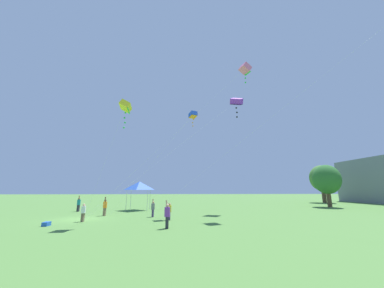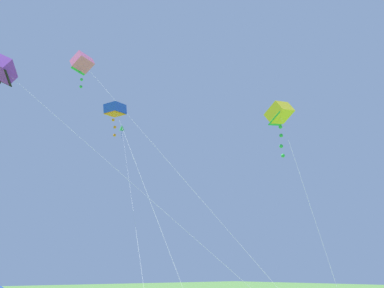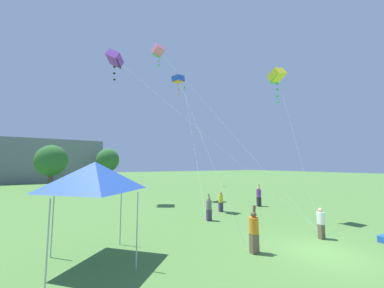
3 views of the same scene
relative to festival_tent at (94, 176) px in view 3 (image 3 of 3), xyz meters
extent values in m
plane|color=#4C7A38|center=(8.95, -4.10, -3.41)|extent=(220.00, 220.00, 0.00)
cube|color=slate|center=(-6.92, 49.73, 1.34)|extent=(26.66, 8.37, 9.51)
cylinder|color=brown|center=(-3.06, 30.69, -2.12)|extent=(0.68, 0.68, 2.59)
ellipsoid|color=#2D662D|center=(-3.06, 30.69, 1.14)|extent=(4.63, 4.17, 4.87)
cylinder|color=brown|center=(7.14, 42.40, -2.01)|extent=(0.74, 0.74, 2.81)
ellipsoid|color=#2D662D|center=(7.14, 42.40, 1.53)|extent=(5.03, 4.53, 5.28)
cylinder|color=#B7B7BC|center=(-1.42, -1.42, -2.00)|extent=(0.05, 0.05, 2.83)
cylinder|color=#B7B7BC|center=(1.42, -1.42, -2.00)|extent=(0.05, 0.05, 2.83)
cylinder|color=#B7B7BC|center=(-1.42, 1.42, -2.00)|extent=(0.05, 0.05, 2.83)
cylinder|color=#B7B7BC|center=(1.42, 1.42, -2.00)|extent=(0.05, 0.05, 2.83)
pyramid|color=blue|center=(0.00, 0.00, 0.00)|extent=(3.15, 3.15, 1.18)
cube|color=#282833|center=(14.79, 4.78, -2.99)|extent=(0.41, 0.22, 0.85)
cylinder|color=purple|center=(14.79, 4.78, -2.21)|extent=(0.43, 0.43, 0.70)
sphere|color=tan|center=(14.79, 4.78, -1.74)|extent=(0.27, 0.27, 0.27)
cylinder|color=tan|center=(14.78, 4.73, -1.63)|extent=(0.18, 0.25, 0.61)
cube|color=brown|center=(10.79, -3.11, -3.04)|extent=(0.36, 0.20, 0.75)
cylinder|color=white|center=(10.79, -3.11, -2.36)|extent=(0.38, 0.38, 0.62)
sphere|color=tan|center=(10.79, -3.11, -1.94)|extent=(0.23, 0.23, 0.23)
cube|color=#473860|center=(7.77, 2.91, -3.03)|extent=(0.37, 0.20, 0.77)
cylinder|color=slate|center=(7.77, 2.91, -2.33)|extent=(0.38, 0.38, 0.63)
sphere|color=tan|center=(7.77, 2.91, -1.91)|extent=(0.24, 0.24, 0.24)
cylinder|color=tan|center=(7.75, 2.90, -1.81)|extent=(0.20, 0.20, 0.54)
cube|color=#473860|center=(10.27, 4.78, -3.04)|extent=(0.36, 0.20, 0.75)
cylinder|color=yellow|center=(10.27, 4.78, -2.35)|extent=(0.38, 0.38, 0.62)
sphere|color=tan|center=(10.27, 4.78, -1.93)|extent=(0.24, 0.24, 0.24)
cube|color=brown|center=(6.34, -2.63, -2.99)|extent=(0.40, 0.22, 0.84)
cylinder|color=orange|center=(6.34, -2.63, -2.22)|extent=(0.42, 0.42, 0.70)
sphere|color=brown|center=(6.34, -2.63, -1.76)|extent=(0.26, 0.26, 0.26)
cylinder|color=brown|center=(6.37, -2.62, -1.65)|extent=(0.20, 0.13, 0.60)
cylinder|color=silver|center=(9.44, 5.30, 5.51)|extent=(2.87, 17.10, 17.86)
cube|color=pink|center=(8.01, 13.85, 14.44)|extent=(1.57, 1.58, 1.22)
cube|color=green|center=(8.01, 13.85, 14.07)|extent=(1.42, 1.17, 0.63)
sphere|color=green|center=(7.94, 13.87, 13.62)|extent=(0.20, 0.20, 0.20)
sphere|color=green|center=(8.07, 13.79, 13.05)|extent=(0.20, 0.20, 0.20)
sphere|color=green|center=(8.08, 13.78, 12.48)|extent=(0.20, 0.20, 0.20)
cylinder|color=silver|center=(6.92, 2.60, 2.46)|extent=(1.12, 9.36, 11.75)
cube|color=blue|center=(7.48, 7.27, 8.33)|extent=(1.24, 1.11, 0.68)
cube|color=orange|center=(7.48, 7.27, 8.06)|extent=(1.10, 1.03, 0.20)
sphere|color=orange|center=(7.44, 7.33, 7.73)|extent=(0.15, 0.15, 0.15)
sphere|color=orange|center=(7.50, 7.22, 7.30)|extent=(0.15, 0.15, 0.15)
sphere|color=orange|center=(7.54, 7.26, 6.88)|extent=(0.15, 0.15, 0.15)
cylinder|color=silver|center=(12.75, 14.33, 6.16)|extent=(11.15, 23.96, 19.16)
cone|color=green|center=(18.32, 26.30, 15.74)|extent=(0.72, 0.77, 0.89)
sphere|color=blue|center=(18.35, 26.26, 15.36)|extent=(0.09, 0.09, 0.09)
sphere|color=blue|center=(18.38, 26.32, 15.09)|extent=(0.09, 0.09, 0.09)
sphere|color=blue|center=(18.35, 26.31, 14.82)|extent=(0.09, 0.09, 0.09)
sphere|color=blue|center=(18.37, 26.37, 14.56)|extent=(0.09, 0.09, 0.09)
cylinder|color=silver|center=(11.81, -1.22, 1.92)|extent=(1.26, 3.40, 10.67)
cube|color=yellow|center=(12.43, 0.48, 7.25)|extent=(1.23, 1.11, 1.17)
cube|color=green|center=(12.43, 0.48, 6.94)|extent=(1.05, 0.80, 0.67)
sphere|color=green|center=(12.48, 0.52, 6.56)|extent=(0.17, 0.17, 0.17)
sphere|color=green|center=(12.37, 0.44, 6.09)|extent=(0.17, 0.17, 0.17)
sphere|color=green|center=(12.43, 0.53, 5.61)|extent=(0.17, 0.17, 0.17)
sphere|color=green|center=(12.40, 0.45, 5.13)|extent=(0.17, 0.17, 0.17)
cylinder|color=silver|center=(7.14, 5.47, 4.37)|extent=(8.23, 17.11, 15.56)
cube|color=purple|center=(3.03, 14.02, 12.15)|extent=(2.14, 2.06, 1.71)
cube|color=black|center=(3.03, 14.02, 11.70)|extent=(1.64, 1.93, 0.95)
sphere|color=black|center=(2.99, 13.94, 11.13)|extent=(0.25, 0.25, 0.25)
sphere|color=black|center=(3.02, 14.01, 10.43)|extent=(0.25, 0.25, 0.25)
sphere|color=black|center=(3.05, 13.97, 9.73)|extent=(0.25, 0.25, 0.25)
camera|label=1|loc=(31.96, 5.55, -0.51)|focal=20.00mm
camera|label=2|loc=(-1.05, -9.20, 0.18)|focal=35.00mm
camera|label=3|loc=(-1.03, -9.72, 0.47)|focal=20.00mm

